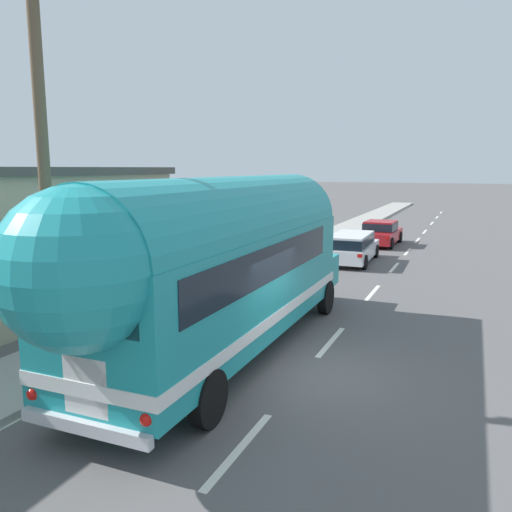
{
  "coord_description": "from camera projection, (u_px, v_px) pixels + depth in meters",
  "views": [
    {
      "loc": [
        3.13,
        -9.96,
        4.31
      ],
      "look_at": [
        -2.07,
        2.18,
        2.04
      ],
      "focal_mm": 36.01,
      "sensor_mm": 36.0,
      "label": 1
    }
  ],
  "objects": [
    {
      "name": "utility_pole",
      "position": [
        44.0,
        162.0,
        10.15
      ],
      "size": [
        1.8,
        0.24,
        8.5
      ],
      "color": "brown",
      "rests_on": "ground"
    },
    {
      "name": "car_lead",
      "position": [
        351.0,
        246.0,
        23.52
      ],
      "size": [
        1.99,
        4.66,
        1.37
      ],
      "color": "white",
      "rests_on": "ground"
    },
    {
      "name": "car_second",
      "position": [
        380.0,
        232.0,
        29.07
      ],
      "size": [
        2.0,
        4.33,
        1.37
      ],
      "color": "#A5191E",
      "rests_on": "ground"
    },
    {
      "name": "ground_plane",
      "position": [
        305.0,
        372.0,
        10.96
      ],
      "size": [
        300.0,
        300.0,
        0.0
      ],
      "primitive_type": "plane",
      "color": "#565454"
    },
    {
      "name": "lane_markings",
      "position": [
        333.0,
        263.0,
        23.66
      ],
      "size": [
        4.08,
        80.0,
        0.01
      ],
      "color": "silver",
      "rests_on": "ground"
    },
    {
      "name": "sidewalk_slab",
      "position": [
        262.0,
        268.0,
        22.01
      ],
      "size": [
        2.4,
        90.0,
        0.15
      ],
      "primitive_type": "cube",
      "color": "#9E9B93",
      "rests_on": "ground"
    },
    {
      "name": "painted_bus",
      "position": [
        219.0,
        261.0,
        11.24
      ],
      "size": [
        2.64,
        11.96,
        4.12
      ],
      "color": "teal",
      "rests_on": "ground"
    }
  ]
}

